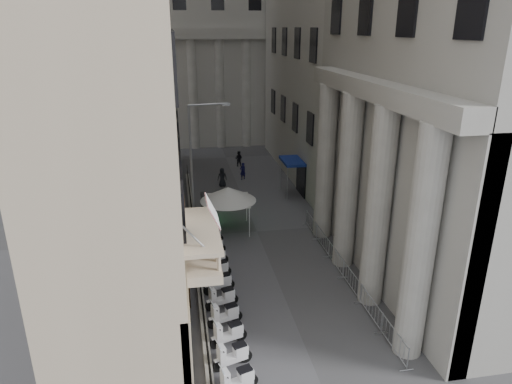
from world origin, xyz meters
TOP-DOWN VIEW (x-y plane):
  - far_building at (0.00, 48.00)m, footprint 22.00×10.00m
  - iron_fence at (-4.30, 18.00)m, footprint 0.30×28.00m
  - blue_awning at (4.15, 26.00)m, footprint 1.60×3.00m
  - scooter_2 at (-3.28, 6.33)m, footprint 1.50×0.94m
  - scooter_3 at (-3.28, 7.76)m, footprint 1.50×0.94m
  - scooter_4 at (-3.28, 9.19)m, footprint 1.50×0.94m
  - scooter_5 at (-3.28, 10.61)m, footprint 1.50×0.94m
  - scooter_6 at (-3.28, 12.04)m, footprint 1.50×0.94m
  - scooter_7 at (-3.28, 13.47)m, footprint 1.50×0.94m
  - scooter_8 at (-3.28, 14.90)m, footprint 1.50×0.94m
  - scooter_9 at (-3.28, 16.33)m, footprint 1.50×0.94m
  - scooter_10 at (-3.28, 17.76)m, footprint 1.50×0.94m
  - scooter_11 at (-3.28, 19.19)m, footprint 1.50×0.94m
  - barrier_0 at (3.68, 6.05)m, footprint 0.60×2.40m
  - barrier_1 at (3.68, 8.55)m, footprint 0.60×2.40m
  - barrier_2 at (3.68, 11.05)m, footprint 0.60×2.40m
  - barrier_3 at (3.68, 13.55)m, footprint 0.60×2.40m
  - barrier_4 at (3.68, 16.05)m, footprint 0.60×2.40m
  - barrier_5 at (3.68, 18.55)m, footprint 0.60×2.40m
  - security_tent at (-1.96, 20.00)m, footprint 3.82×3.82m
  - street_lamp at (-3.85, 20.54)m, footprint 2.80×0.54m
  - info_kiosk at (-3.43, 21.93)m, footprint 0.36×0.95m
  - pedestrian_a at (0.72, 30.70)m, footprint 0.68×0.58m
  - pedestrian_b at (0.93, 34.92)m, footprint 0.93×0.83m
  - pedestrian_c at (-1.34, 29.05)m, footprint 0.85×0.59m

SIDE VIEW (x-z plane):
  - iron_fence at x=-4.30m, z-range -0.70..0.70m
  - blue_awning at x=4.15m, z-range -1.50..1.50m
  - scooter_2 at x=-3.28m, z-range -0.75..0.75m
  - scooter_3 at x=-3.28m, z-range -0.75..0.75m
  - scooter_4 at x=-3.28m, z-range -0.75..0.75m
  - scooter_5 at x=-3.28m, z-range -0.75..0.75m
  - scooter_6 at x=-3.28m, z-range -0.75..0.75m
  - scooter_7 at x=-3.28m, z-range -0.75..0.75m
  - scooter_8 at x=-3.28m, z-range -0.75..0.75m
  - scooter_9 at x=-3.28m, z-range -0.75..0.75m
  - scooter_10 at x=-3.28m, z-range -0.75..0.75m
  - scooter_11 at x=-3.28m, z-range -0.75..0.75m
  - barrier_0 at x=3.68m, z-range -0.55..0.55m
  - barrier_1 at x=3.68m, z-range -0.55..0.55m
  - barrier_2 at x=3.68m, z-range -0.55..0.55m
  - barrier_3 at x=3.68m, z-range -0.55..0.55m
  - barrier_4 at x=3.68m, z-range -0.55..0.55m
  - barrier_5 at x=3.68m, z-range -0.55..0.55m
  - pedestrian_b at x=0.93m, z-range 0.00..1.57m
  - pedestrian_a at x=0.72m, z-range 0.00..1.57m
  - pedestrian_c at x=-1.34m, z-range 0.00..1.66m
  - info_kiosk at x=-3.43m, z-range 0.01..1.99m
  - security_tent at x=-1.96m, z-range 1.04..4.14m
  - street_lamp at x=-3.85m, z-range 0.85..9.46m
  - far_building at x=0.00m, z-range 0.00..30.00m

